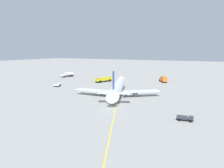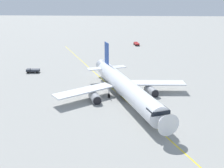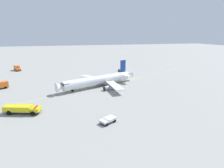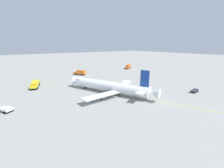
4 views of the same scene
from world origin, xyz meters
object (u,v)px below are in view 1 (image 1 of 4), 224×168
at_px(airliner_main, 117,88).
at_px(catering_truck_truck, 163,79).
at_px(pushback_tug_truck, 57,85).
at_px(fire_tender_truck, 104,79).
at_px(fuel_tanker_truck, 68,75).
at_px(baggage_truck_truck, 185,118).

relative_size(airliner_main, catering_truck_truck, 4.62).
bearing_deg(pushback_tug_truck, fire_tender_truck, -57.94).
height_order(fire_tender_truck, catering_truck_truck, catering_truck_truck).
height_order(airliner_main, pushback_tug_truck, airliner_main).
height_order(fuel_tanker_truck, pushback_tug_truck, fuel_tanker_truck).
distance_m(fire_tender_truck, pushback_tug_truck, 27.12).
xyz_separation_m(pushback_tug_truck, catering_truck_truck, (38.59, -42.41, 0.86)).
relative_size(fuel_tanker_truck, pushback_tug_truck, 1.84).
bearing_deg(fire_tender_truck, baggage_truck_truck, 64.90).
bearing_deg(fire_tender_truck, catering_truck_truck, 133.75).
relative_size(baggage_truck_truck, fuel_tanker_truck, 0.45).
xyz_separation_m(fire_tender_truck, pushback_tug_truck, (-24.00, 12.60, -0.74)).
xyz_separation_m(airliner_main, baggage_truck_truck, (-19.86, -29.31, -1.99)).
bearing_deg(fuel_tanker_truck, pushback_tug_truck, 47.03).
bearing_deg(pushback_tug_truck, baggage_truck_truck, -140.78).
distance_m(fuel_tanker_truck, pushback_tug_truck, 38.09).
bearing_deg(catering_truck_truck, fire_tender_truck, 84.98).
relative_size(airliner_main, baggage_truck_truck, 9.20).
height_order(airliner_main, catering_truck_truck, airliner_main).
height_order(airliner_main, fire_tender_truck, airliner_main).
bearing_deg(fire_tender_truck, fuel_tanker_truck, -86.29).
relative_size(airliner_main, fuel_tanker_truck, 4.10).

